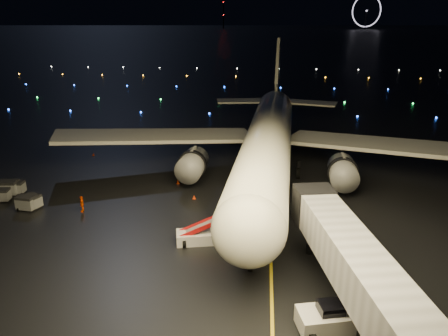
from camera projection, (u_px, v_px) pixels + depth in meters
The scene contains 18 objects.
ground at pixel (250, 45), 319.95m from camera, with size 2000.00×2000.00×0.00m, color black.
lane_centre at pixel (270, 201), 50.96m from camera, with size 0.25×80.00×0.02m, color gold.
airliner at pixel (270, 112), 58.25m from camera, with size 59.03×56.08×16.73m, color silver, non-canonical shape.
pushback_tug at pixel (330, 316), 29.83m from camera, with size 4.36×2.28×2.08m, color silver.
belt_loader at pixel (202, 226), 41.25m from camera, with size 7.12×1.94×3.45m, color silver, non-canonical shape.
crew_c at pixel (82, 204), 48.00m from camera, with size 1.06×0.44×1.82m, color #F04700.
safety_cone_0 at pixel (194, 197), 51.54m from camera, with size 0.42×0.42×0.48m, color #EA3D0D.
safety_cone_1 at pixel (201, 167), 61.82m from camera, with size 0.45×0.45×0.51m, color #EA3D0D.
safety_cone_2 at pixel (178, 182), 56.23m from camera, with size 0.48×0.48×0.55m, color #EA3D0D.
safety_cone_3 at pixel (93, 154), 67.49m from camera, with size 0.39×0.39×0.44m, color #EA3D0D.
ferris_wheel at pixel (367, 12), 691.77m from camera, with size 50.00×4.00×52.00m, color black, non-canonical shape.
radio_mast at pixel (223, 9), 728.20m from camera, with size 1.80×1.80×64.00m, color black.
taxiway_lights at pixel (229, 84), 137.49m from camera, with size 164.00×92.00×0.36m, color black, non-canonical shape.
baggage_cart_0 at pixel (33, 201), 49.04m from camera, with size 1.83×1.28×1.55m, color gray.
baggage_cart_1 at pixel (16, 187), 52.98m from camera, with size 1.82×1.28×1.55m, color gray.
baggage_cart_2 at pixel (27, 203), 48.45m from camera, with size 1.97×1.38×1.67m, color gray.
baggage_cart_3 at pixel (9, 188), 52.52m from camera, with size 2.12×1.48×1.80m, color gray.
baggage_cart_4 at pixel (2, 195), 50.77m from camera, with size 1.77×1.24×1.50m, color gray.
Camera 1 is at (10.90, -32.13, 20.48)m, focal length 35.00 mm.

